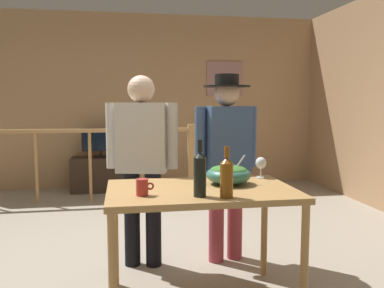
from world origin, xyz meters
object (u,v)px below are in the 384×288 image
(stair_railing, at_px, (104,152))
(wine_bottle_amber, at_px, (227,177))
(person_standing_right, at_px, (226,152))
(salad_bowl, at_px, (229,174))
(serving_table, at_px, (201,200))
(mug_red, at_px, (143,187))
(wine_glass, at_px, (261,164))
(tv_console, at_px, (101,174))
(person_standing_left, at_px, (142,155))
(wine_bottle_dark, at_px, (200,173))
(flat_screen_tv, at_px, (100,140))
(framed_picture, at_px, (225,79))

(stair_railing, bearing_deg, wine_bottle_amber, -75.40)
(person_standing_right, bearing_deg, salad_bowl, 64.22)
(serving_table, bearing_deg, mug_red, -159.09)
(mug_red, bearing_deg, serving_table, 20.91)
(serving_table, relative_size, person_standing_right, 0.77)
(wine_glass, bearing_deg, salad_bowl, -148.21)
(wine_glass, distance_m, person_standing_right, 0.46)
(tv_console, distance_m, mug_red, 3.93)
(tv_console, distance_m, person_standing_left, 3.11)
(wine_bottle_dark, bearing_deg, tv_console, 101.43)
(person_standing_left, bearing_deg, person_standing_right, -167.16)
(wine_glass, xyz_separation_m, wine_bottle_dark, (-0.57, -0.52, 0.04))
(salad_bowl, bearing_deg, wine_bottle_dark, -128.74)
(wine_bottle_amber, bearing_deg, wine_glass, 54.15)
(wine_bottle_amber, xyz_separation_m, person_standing_left, (-0.46, 1.00, 0.01))
(serving_table, height_order, mug_red, mug_red)
(flat_screen_tv, relative_size, serving_table, 0.45)
(stair_railing, height_order, flat_screen_tv, stair_railing)
(framed_picture, xyz_separation_m, mug_red, (-1.56, -4.15, -0.90))
(person_standing_left, bearing_deg, salad_bowl, 145.86)
(tv_console, xyz_separation_m, wine_bottle_dark, (0.80, -3.94, 0.68))
(wine_glass, height_order, wine_bottle_amber, wine_bottle_amber)
(person_standing_right, bearing_deg, person_standing_left, -12.84)
(framed_picture, height_order, mug_red, framed_picture)
(flat_screen_tv, height_order, wine_glass, flat_screen_tv)
(mug_red, distance_m, person_standing_right, 1.15)
(wine_glass, relative_size, mug_red, 1.43)
(wine_bottle_dark, bearing_deg, framed_picture, 73.91)
(serving_table, height_order, person_standing_left, person_standing_left)
(wine_bottle_amber, bearing_deg, person_standing_left, 114.54)
(salad_bowl, xyz_separation_m, mug_red, (-0.61, -0.25, -0.02))
(wine_bottle_dark, bearing_deg, serving_table, 77.42)
(framed_picture, xyz_separation_m, flat_screen_tv, (-2.02, -0.32, -0.96))
(salad_bowl, xyz_separation_m, wine_bottle_dark, (-0.27, -0.33, 0.07))
(salad_bowl, relative_size, wine_bottle_amber, 1.01)
(tv_console, distance_m, salad_bowl, 3.81)
(mug_red, bearing_deg, person_standing_left, 87.49)
(serving_table, relative_size, salad_bowl, 3.96)
(person_standing_left, bearing_deg, wine_bottle_amber, 127.38)
(serving_table, xyz_separation_m, mug_red, (-0.39, -0.15, 0.14))
(framed_picture, relative_size, flat_screen_tv, 1.09)
(person_standing_right, bearing_deg, stair_railing, -77.13)
(serving_table, bearing_deg, tv_console, 102.89)
(serving_table, bearing_deg, salad_bowl, 25.01)
(flat_screen_tv, height_order, serving_table, flat_screen_tv)
(stair_railing, xyz_separation_m, salad_bowl, (0.99, -2.95, 0.19))
(person_standing_left, bearing_deg, mug_red, 100.32)
(stair_railing, height_order, salad_bowl, stair_railing)
(tv_console, bearing_deg, wine_bottle_amber, -76.64)
(tv_console, height_order, wine_glass, wine_glass)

